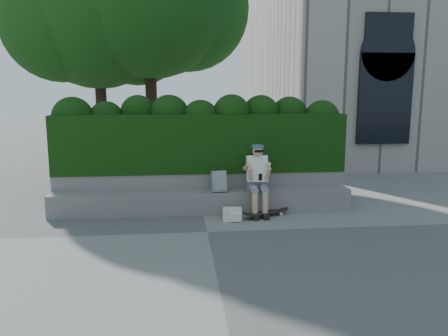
{
  "coord_description": "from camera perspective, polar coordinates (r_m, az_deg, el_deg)",
  "views": [
    {
      "loc": [
        -0.47,
        -7.27,
        2.4
      ],
      "look_at": [
        0.4,
        1.0,
        0.95
      ],
      "focal_mm": 35.0,
      "sensor_mm": 36.0,
      "label": 1
    }
  ],
  "objects": [
    {
      "name": "planter_wall",
      "position": [
        9.23,
        -2.95,
        -2.79
      ],
      "size": [
        6.0,
        0.5,
        0.75
      ],
      "primitive_type": "cube",
      "color": "gray",
      "rests_on": "ground"
    },
    {
      "name": "person",
      "position": [
        8.64,
        4.4,
        -1.13
      ],
      "size": [
        0.4,
        0.76,
        1.38
      ],
      "color": "slate",
      "rests_on": "ground"
    },
    {
      "name": "ground",
      "position": [
        7.67,
        -2.21,
        -8.35
      ],
      "size": [
        80.0,
        80.0,
        0.0
      ],
      "primitive_type": "plane",
      "color": "slate",
      "rests_on": "ground"
    },
    {
      "name": "tree_right",
      "position": [
        13.67,
        -16.25,
        18.81
      ],
      "size": [
        4.26,
        4.26,
        6.75
      ],
      "rotation": [
        0.0,
        0.0,
        0.18
      ],
      "color": "black",
      "rests_on": "ground"
    },
    {
      "name": "backpack_ground",
      "position": [
        8.31,
        1.08,
        -6.07
      ],
      "size": [
        0.38,
        0.29,
        0.23
      ],
      "primitive_type": "cube",
      "rotation": [
        0.0,
        0.0,
        -0.12
      ],
      "color": "silver",
      "rests_on": "ground"
    },
    {
      "name": "backpack_plaid",
      "position": [
        8.63,
        -0.67,
        -1.75
      ],
      "size": [
        0.3,
        0.19,
        0.42
      ],
      "primitive_type": "cube",
      "rotation": [
        0.0,
        0.0,
        0.13
      ],
      "color": "#ABAAAF",
      "rests_on": "bench_ledge"
    },
    {
      "name": "bench_ledge",
      "position": [
        8.8,
        -2.77,
        -4.42
      ],
      "size": [
        6.0,
        0.45,
        0.45
      ],
      "primitive_type": "cube",
      "color": "gray",
      "rests_on": "ground"
    },
    {
      "name": "hedge",
      "position": [
        9.29,
        -3.08,
        3.39
      ],
      "size": [
        6.0,
        1.0,
        1.2
      ],
      "primitive_type": "cube",
      "color": "black",
      "rests_on": "planter_wall"
    },
    {
      "name": "skateboard",
      "position": [
        8.6,
        5.48,
        -5.83
      ],
      "size": [
        0.87,
        0.56,
        0.09
      ],
      "rotation": [
        0.0,
        0.0,
        0.43
      ],
      "color": "black",
      "rests_on": "ground"
    }
  ]
}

